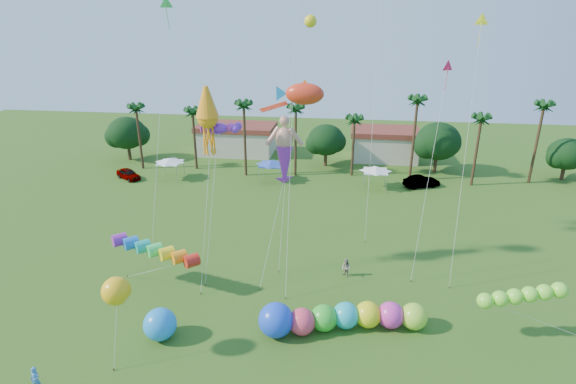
# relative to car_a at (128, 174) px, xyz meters

# --- Properties ---
(tree_line) EXTENTS (69.46, 8.91, 11.00)m
(tree_line) POSITION_rel_car_a_xyz_m (29.48, 8.79, 3.56)
(tree_line) COLOR #3A2819
(tree_line) RESTS_ON ground
(buildings_row) EXTENTS (35.00, 7.00, 4.00)m
(buildings_row) POSITION_rel_car_a_xyz_m (22.82, 14.79, 1.28)
(buildings_row) COLOR beige
(buildings_row) RESTS_ON ground
(tent_row) EXTENTS (31.00, 4.00, 0.60)m
(tent_row) POSITION_rel_car_a_xyz_m (19.91, 1.13, 2.03)
(tent_row) COLOR white
(tent_row) RESTS_ON ground
(car_a) EXTENTS (4.46, 3.75, 1.44)m
(car_a) POSITION_rel_car_a_xyz_m (0.00, 0.00, 0.00)
(car_a) COLOR #4C4C54
(car_a) RESTS_ON ground
(car_b) EXTENTS (5.00, 3.38, 1.56)m
(car_b) POSITION_rel_car_a_xyz_m (40.10, 2.12, 0.06)
(car_b) COLOR #4C4C54
(car_b) RESTS_ON ground
(spectator_a) EXTENTS (0.66, 0.47, 1.69)m
(spectator_a) POSITION_rel_car_a_xyz_m (12.33, -37.07, 0.13)
(spectator_a) COLOR #3778C3
(spectator_a) RESTS_ON ground
(spectator_b) EXTENTS (1.04, 1.03, 1.69)m
(spectator_b) POSITION_rel_car_a_xyz_m (30.49, -21.64, 0.13)
(spectator_b) COLOR #A59489
(spectator_b) RESTS_ON ground
(caterpillar_inflatable) EXTENTS (12.16, 4.56, 2.48)m
(caterpillar_inflatable) POSITION_rel_car_a_xyz_m (29.94, -28.95, 0.32)
(caterpillar_inflatable) COLOR #E33B59
(caterpillar_inflatable) RESTS_ON ground
(blue_ball) EXTENTS (2.29, 2.29, 2.29)m
(blue_ball) POSITION_rel_car_a_xyz_m (17.81, -31.49, 0.43)
(blue_ball) COLOR #1B89F3
(blue_ball) RESTS_ON ground
(rainbow_tube) EXTENTS (8.30, 4.97, 3.67)m
(rainbow_tube) POSITION_rel_car_a_xyz_m (16.44, -26.06, 2.42)
(rainbow_tube) COLOR red
(rainbow_tube) RESTS_ON ground
(green_worm) EXTENTS (10.38, 1.52, 3.64)m
(green_worm) POSITION_rel_car_a_xyz_m (39.90, -28.36, 2.26)
(green_worm) COLOR #7DF336
(green_worm) RESTS_ON ground
(orange_ball_kite) EXTENTS (2.30, 2.51, 5.99)m
(orange_ball_kite) POSITION_rel_car_a_xyz_m (16.24, -33.58, 4.36)
(orange_ball_kite) COLOR yellow
(orange_ball_kite) RESTS_ON ground
(merman_kite) EXTENTS (2.89, 5.89, 13.08)m
(merman_kite) POSITION_rel_car_a_xyz_m (24.92, -20.07, 9.56)
(merman_kite) COLOR tan
(merman_kite) RESTS_ON ground
(fish_kite) EXTENTS (4.67, 6.74, 16.31)m
(fish_kite) POSITION_rel_car_a_xyz_m (26.52, -19.80, 14.62)
(fish_kite) COLOR red
(fish_kite) RESTS_ON ground
(squid_kite) EXTENTS (2.18, 4.99, 16.25)m
(squid_kite) POSITION_rel_car_a_xyz_m (19.14, -22.09, 12.92)
(squid_kite) COLOR orange
(squid_kite) RESTS_ON ground
(lobster_kite) EXTENTS (3.81, 4.76, 13.39)m
(lobster_kite) POSITION_rel_car_a_xyz_m (19.69, -21.52, 12.01)
(lobster_kite) COLOR purple
(lobster_kite) RESTS_ON ground
(delta_kite_red) EXTENTS (2.24, 4.33, 17.94)m
(delta_kite_red) POSITION_rel_car_a_xyz_m (37.63, -17.88, 16.29)
(delta_kite_red) COLOR #F71B4D
(delta_kite_red) RESTS_ON ground
(delta_kite_yellow) EXTENTS (1.24, 4.48, 21.37)m
(delta_kite_yellow) POSITION_rel_car_a_xyz_m (39.65, -18.08, 19.63)
(delta_kite_yellow) COLOR #FFF91A
(delta_kite_yellow) RESTS_ON ground
(delta_kite_green) EXTENTS (2.49, 5.20, 22.82)m
(delta_kite_green) POSITION_rel_car_a_xyz_m (13.71, -15.03, 21.09)
(delta_kite_green) COLOR green
(delta_kite_green) RESTS_ON ground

